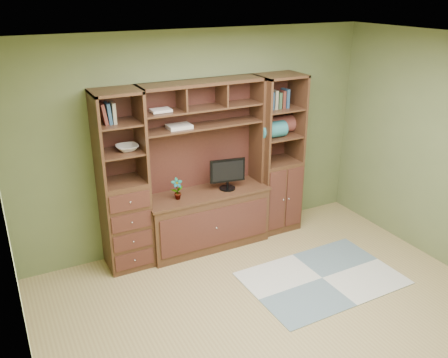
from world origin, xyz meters
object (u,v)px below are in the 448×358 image
right_tower (277,155)px  center_hutch (206,169)px  left_tower (123,183)px  monitor (227,169)px

right_tower → center_hutch: bearing=-177.8°
center_hutch → left_tower: bearing=177.7°
left_tower → right_tower: size_ratio=1.00×
right_tower → monitor: right_tower is taller
monitor → center_hutch: bearing=-177.7°
center_hutch → monitor: size_ratio=3.85×
left_tower → right_tower: same height
left_tower → monitor: left_tower is taller
center_hutch → left_tower: same height
left_tower → monitor: size_ratio=3.85×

